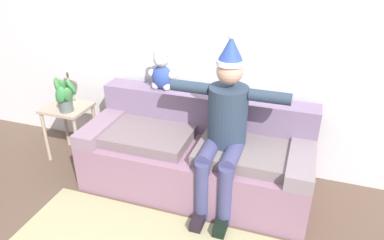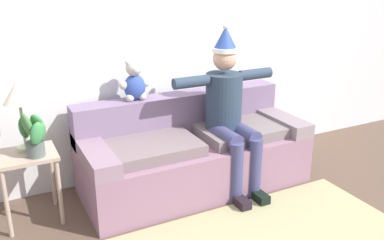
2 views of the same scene
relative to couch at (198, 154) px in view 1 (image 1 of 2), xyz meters
name	(u,v)px [view 1 (image 1 of 2)]	position (x,y,z in m)	size (l,w,h in m)	color
back_wall	(215,36)	(0.00, 0.52, 1.01)	(7.00, 0.10, 2.70)	silver
couch	(198,154)	(0.00, 0.00, 0.00)	(2.12, 0.87, 0.85)	gray
person_seated	(225,124)	(0.29, -0.16, 0.45)	(1.02, 0.77, 1.54)	#29384C
teddy_bear	(162,72)	(-0.46, 0.27, 0.68)	(0.29, 0.17, 0.38)	#2F4A9F
side_table	(68,117)	(-1.47, 0.04, 0.14)	(0.46, 0.40, 0.60)	tan
table_lamp	(65,63)	(-1.45, 0.12, 0.72)	(0.24, 0.24, 0.58)	#B1B992
potted_plant	(65,95)	(-1.39, -0.04, 0.44)	(0.25, 0.26, 0.37)	#525E5C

